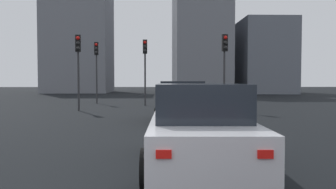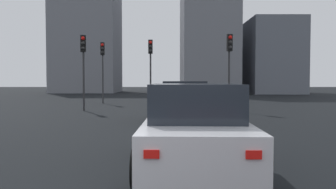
% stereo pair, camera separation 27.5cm
% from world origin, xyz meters
% --- Properties ---
extents(car_black_left_lead, '(4.08, 2.17, 1.62)m').
position_xyz_m(car_black_left_lead, '(10.89, -1.60, 0.77)').
color(car_black_left_lead, black).
rests_on(car_black_left_lead, ground_plane).
extents(car_white_left_second, '(4.48, 2.10, 1.60)m').
position_xyz_m(car_white_left_second, '(3.44, -1.45, 0.76)').
color(car_white_left_second, silver).
rests_on(car_white_left_second, ground_plane).
extents(traffic_light_near_left, '(0.32, 0.28, 4.27)m').
position_xyz_m(traffic_light_near_left, '(19.51, 0.20, 3.06)').
color(traffic_light_near_left, '#2D2D30').
rests_on(traffic_light_near_left, ground_plane).
extents(traffic_light_near_right, '(0.33, 0.31, 4.10)m').
position_xyz_m(traffic_light_near_right, '(15.53, -4.23, 2.95)').
color(traffic_light_near_right, '#2D2D30').
rests_on(traffic_light_near_right, ground_plane).
extents(traffic_light_far_left, '(0.32, 0.30, 4.33)m').
position_xyz_m(traffic_light_far_left, '(21.60, 3.70, 3.10)').
color(traffic_light_far_left, '#2D2D30').
rests_on(traffic_light_far_left, ground_plane).
extents(traffic_light_far_right, '(0.33, 0.30, 4.07)m').
position_xyz_m(traffic_light_far_right, '(15.67, 3.61, 2.93)').
color(traffic_light_far_right, '#2D2D30').
rests_on(traffic_light_far_right, ground_plane).
extents(building_facade_left, '(10.14, 6.22, 9.12)m').
position_xyz_m(building_facade_left, '(41.63, -14.00, 4.56)').
color(building_facade_left, slate).
rests_on(building_facade_left, ground_plane).
extents(building_facade_center, '(14.57, 6.52, 16.18)m').
position_xyz_m(building_facade_center, '(43.21, -6.00, 8.09)').
color(building_facade_center, slate).
rests_on(building_facade_center, ground_plane).
extents(building_facade_right, '(8.56, 8.26, 14.22)m').
position_xyz_m(building_facade_right, '(44.16, 10.00, 7.11)').
color(building_facade_right, slate).
rests_on(building_facade_right, ground_plane).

